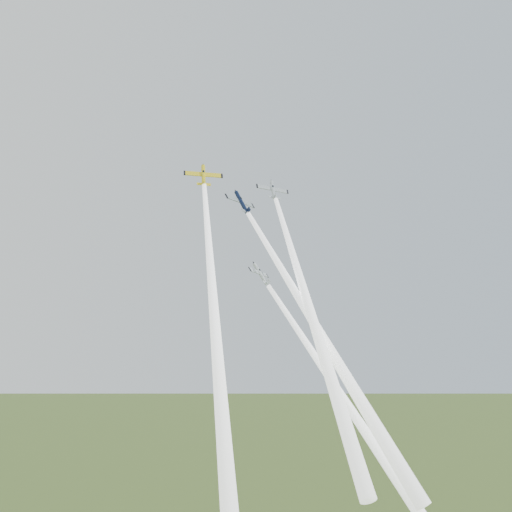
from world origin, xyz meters
The scene contains 8 objects.
plane_yellow centered at (-8.28, 1.88, 109.69)m, with size 8.42×8.36×1.32m, color yellow, non-canonical shape.
smoke_trail_yellow centered at (-17.59, -20.27, 77.32)m, with size 2.68×2.68×74.24m, color white, non-canonical shape.
plane_navy centered at (-1.53, -2.69, 103.80)m, with size 8.26×8.19×1.29m, color black, non-canonical shape.
smoke_trail_navy centered at (3.25, -23.55, 74.97)m, with size 2.68×2.68×65.41m, color white, non-canonical shape.
plane_silver_right centered at (7.62, -1.18, 108.04)m, with size 7.59×7.53×1.19m, color silver, non-canonical shape.
smoke_trail_silver_right centered at (1.77, -22.55, 78.19)m, with size 2.68×2.68×67.95m, color white, non-canonical shape.
plane_silver_low centered at (-0.40, -8.22, 88.09)m, with size 6.86×6.81×1.07m, color silver, non-canonical shape.
smoke_trail_silver_low centered at (8.73, -28.03, 58.71)m, with size 2.68×2.68×66.79m, color white, non-canonical shape.
Camera 1 is at (-71.31, -115.90, 73.59)m, focal length 45.00 mm.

